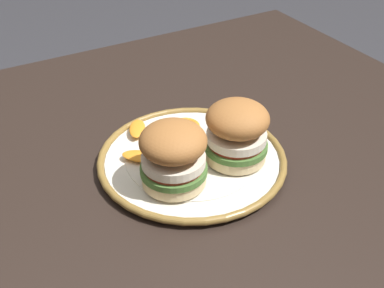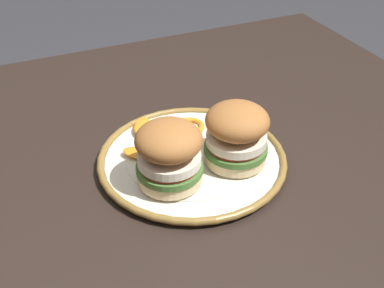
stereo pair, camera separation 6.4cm
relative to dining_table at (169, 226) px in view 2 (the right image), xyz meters
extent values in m
cube|color=black|center=(0.00, 0.00, 0.08)|extent=(1.25, 1.09, 0.03)
cube|color=black|center=(-0.56, -0.48, -0.30)|extent=(0.06, 0.06, 0.72)
cylinder|color=silver|center=(-0.06, -0.03, 0.10)|extent=(0.29, 0.29, 0.01)
torus|color=olive|center=(-0.06, -0.03, 0.10)|extent=(0.31, 0.31, 0.01)
cylinder|color=silver|center=(-0.06, -0.03, 0.10)|extent=(0.22, 0.22, 0.00)
cylinder|color=beige|center=(-0.12, 0.01, 0.12)|extent=(0.10, 0.10, 0.02)
cylinder|color=#477033|center=(-0.12, 0.01, 0.13)|extent=(0.10, 0.10, 0.01)
cylinder|color=#BC3828|center=(-0.12, 0.01, 0.14)|extent=(0.09, 0.09, 0.01)
cylinder|color=silver|center=(-0.12, 0.01, 0.15)|extent=(0.10, 0.10, 0.01)
ellipsoid|color=#A36633|center=(-0.12, 0.01, 0.18)|extent=(0.10, 0.10, 0.05)
cylinder|color=beige|center=(0.00, 0.01, 0.12)|extent=(0.10, 0.10, 0.02)
cylinder|color=#477033|center=(0.00, 0.01, 0.13)|extent=(0.10, 0.10, 0.01)
cylinder|color=#BC3828|center=(0.00, 0.01, 0.14)|extent=(0.09, 0.09, 0.01)
cylinder|color=silver|center=(0.00, 0.01, 0.15)|extent=(0.10, 0.10, 0.01)
ellipsoid|color=#A36633|center=(0.00, 0.01, 0.18)|extent=(0.13, 0.13, 0.05)
torus|color=orange|center=(-0.08, -0.11, 0.11)|extent=(0.07, 0.07, 0.01)
cylinder|color=#F4E5C6|center=(-0.08, -0.11, 0.11)|extent=(0.03, 0.03, 0.00)
ellipsoid|color=orange|center=(-0.01, -0.14, 0.11)|extent=(0.05, 0.06, 0.01)
ellipsoid|color=orange|center=(0.02, -0.06, 0.11)|extent=(0.07, 0.07, 0.01)
camera|label=1|loc=(0.26, 0.53, 0.59)|focal=46.18mm
camera|label=2|loc=(0.21, 0.56, 0.59)|focal=46.18mm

